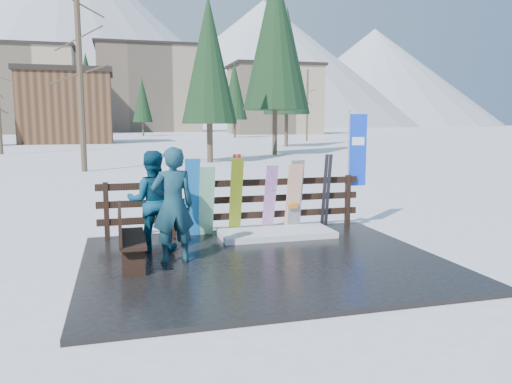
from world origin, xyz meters
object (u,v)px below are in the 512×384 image
object	(u,v)px
snowboard_1	(207,201)
snowboard_4	(295,196)
person_back	(152,201)
bench	(127,235)
snowboard_5	(293,198)
snowboard_3	(270,199)
rental_flag	(355,154)
snowboard_0	(192,198)
person_front	(173,205)
snowboard_2	(236,196)

from	to	relation	value
snowboard_1	snowboard_4	world-z (taller)	snowboard_4
snowboard_4	person_back	distance (m)	3.17
bench	snowboard_4	size ratio (longest dim) A/B	0.97
snowboard_1	snowboard_5	world-z (taller)	snowboard_5
snowboard_1	snowboard_3	distance (m)	1.34
rental_flag	snowboard_4	bearing A→B (deg)	-169.88
snowboard_0	person_front	xyz separation A→B (m)	(-0.56, -1.76, 0.16)
snowboard_2	person_back	xyz separation A→B (m)	(-1.75, -0.84, 0.10)
snowboard_4	snowboard_5	bearing A→B (deg)	180.00
snowboard_5	person_front	bearing A→B (deg)	-147.08
bench	rental_flag	xyz separation A→B (m)	(5.02, 2.05, 1.09)
snowboard_0	snowboard_1	bearing A→B (deg)	0.00
snowboard_4	rental_flag	world-z (taller)	rental_flag
snowboard_5	person_back	xyz separation A→B (m)	(-3.01, -0.84, 0.18)
snowboard_2	snowboard_5	world-z (taller)	snowboard_2
snowboard_2	snowboard_4	size ratio (longest dim) A/B	1.06
snowboard_3	person_back	bearing A→B (deg)	-161.21
snowboard_1	snowboard_4	size ratio (longest dim) A/B	0.96
person_front	person_back	distance (m)	0.96
snowboard_4	person_back	world-z (taller)	person_back
bench	snowboard_3	xyz separation A→B (m)	(2.94, 1.78, 0.21)
person_back	bench	bearing A→B (deg)	68.50
snowboard_0	person_front	size ratio (longest dim) A/B	0.86
snowboard_3	snowboard_2	bearing A→B (deg)	180.00
snowboard_2	snowboard_5	bearing A→B (deg)	-0.00
person_back	rental_flag	bearing A→B (deg)	-161.67
snowboard_0	snowboard_4	xyz separation A→B (m)	(2.21, 0.00, -0.04)
rental_flag	person_front	bearing A→B (deg)	-154.60
bench	snowboard_5	distance (m)	3.90
snowboard_0	snowboard_2	bearing A→B (deg)	0.00
person_back	snowboard_1	bearing A→B (deg)	-138.87
person_back	snowboard_5	bearing A→B (deg)	-159.71
snowboard_2	snowboard_4	world-z (taller)	snowboard_2
snowboard_0	person_back	bearing A→B (deg)	-135.05
snowboard_2	rental_flag	bearing A→B (deg)	5.48
snowboard_4	snowboard_1	bearing A→B (deg)	180.00
snowboard_4	person_back	xyz separation A→B (m)	(-3.05, -0.84, 0.14)
snowboard_2	person_back	world-z (taller)	person_back
snowboard_0	snowboard_5	world-z (taller)	snowboard_0
snowboard_2	rental_flag	size ratio (longest dim) A/B	0.63
bench	rental_flag	bearing A→B (deg)	22.18
bench	person_front	size ratio (longest dim) A/B	0.78
snowboard_3	rental_flag	world-z (taller)	rental_flag
bench	snowboard_1	size ratio (longest dim) A/B	1.00
bench	snowboard_0	size ratio (longest dim) A/B	0.91
snowboard_0	snowboard_1	distance (m)	0.31
snowboard_0	snowboard_4	distance (m)	2.21
snowboard_3	snowboard_4	size ratio (longest dim) A/B	0.96
bench	snowboard_2	bearing A→B (deg)	38.80
bench	snowboard_5	size ratio (longest dim) A/B	1.01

